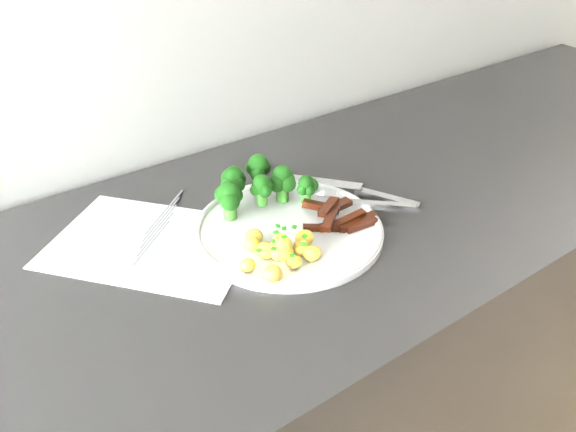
% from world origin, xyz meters
% --- Properties ---
extents(counter, '(2.36, 0.59, 0.88)m').
position_xyz_m(counter, '(0.06, 1.68, 0.44)').
color(counter, black).
rests_on(counter, ground).
extents(recipe_paper, '(0.33, 0.35, 0.00)m').
position_xyz_m(recipe_paper, '(-0.14, 1.76, 0.89)').
color(recipe_paper, silver).
rests_on(recipe_paper, counter).
extents(plate, '(0.28, 0.28, 0.02)m').
position_xyz_m(plate, '(0.03, 1.66, 0.89)').
color(plate, white).
rests_on(plate, counter).
extents(broccoli, '(0.16, 0.10, 0.07)m').
position_xyz_m(broccoli, '(0.03, 1.74, 0.93)').
color(broccoli, '#2A621B').
rests_on(broccoli, plate).
extents(potatoes, '(0.12, 0.11, 0.04)m').
position_xyz_m(potatoes, '(-0.02, 1.61, 0.91)').
color(potatoes, gold).
rests_on(potatoes, plate).
extents(beef_strips, '(0.12, 0.10, 0.03)m').
position_xyz_m(beef_strips, '(0.10, 1.62, 0.90)').
color(beef_strips, black).
rests_on(beef_strips, plate).
extents(fork, '(0.12, 0.16, 0.02)m').
position_xyz_m(fork, '(0.16, 1.65, 0.90)').
color(fork, silver).
rests_on(fork, plate).
extents(knife, '(0.13, 0.20, 0.02)m').
position_xyz_m(knife, '(0.20, 1.67, 0.89)').
color(knife, silver).
rests_on(knife, plate).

